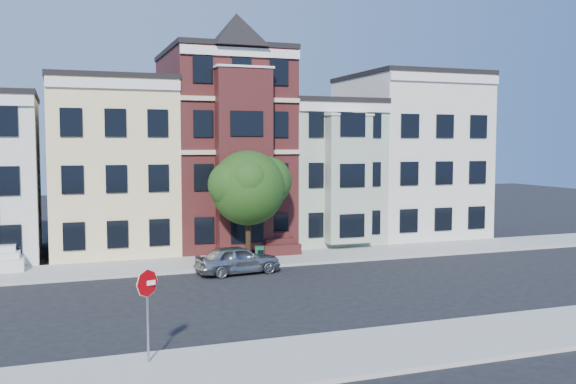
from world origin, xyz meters
name	(u,v)px	position (x,y,z in m)	size (l,w,h in m)	color
ground	(305,294)	(0.00, 0.00, 0.00)	(120.00, 120.00, 0.00)	black
far_sidewalk	(252,260)	(0.00, 8.00, 0.07)	(60.00, 4.00, 0.15)	#9E9B93
near_sidewalk	(397,347)	(0.00, -8.00, 0.07)	(60.00, 4.00, 0.15)	#9E9B93
house_yellow	(110,168)	(-7.00, 14.50, 5.00)	(7.00, 9.00, 10.00)	beige
house_brown	(223,151)	(0.00, 14.50, 6.00)	(7.00, 9.00, 12.00)	#401716
house_green	(317,173)	(6.50, 14.50, 4.50)	(6.00, 9.00, 9.00)	#A0B098
house_cream	(408,157)	(13.50, 14.50, 5.50)	(8.00, 9.00, 11.00)	silver
street_tree	(248,193)	(-0.37, 7.50, 3.84)	(6.35, 6.35, 7.38)	#2B531A
parked_car	(238,259)	(-1.61, 5.11, 0.72)	(1.71, 4.25, 1.45)	#939599
newspaper_box	(259,255)	(-0.11, 6.30, 0.64)	(0.44, 0.39, 0.98)	#12532B
stop_sign	(148,310)	(-7.61, -6.95, 1.71)	(0.85, 0.12, 3.11)	#AB0005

